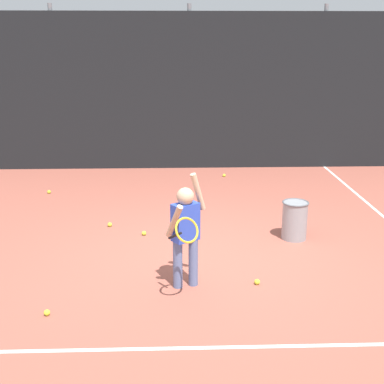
% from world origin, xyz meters
% --- Properties ---
extents(ground_plane, '(20.00, 20.00, 0.00)m').
position_xyz_m(ground_plane, '(0.00, 0.00, 0.00)').
color(ground_plane, '#9E5142').
extents(court_line_baseline, '(9.00, 0.05, 0.00)m').
position_xyz_m(court_line_baseline, '(0.00, -2.14, 0.00)').
color(court_line_baseline, white).
rests_on(court_line_baseline, ground).
extents(back_fence_windscreen, '(11.91, 0.08, 3.37)m').
position_xyz_m(back_fence_windscreen, '(0.00, 5.01, 1.68)').
color(back_fence_windscreen, black).
rests_on(back_fence_windscreen, ground).
extents(fence_post_1, '(0.09, 0.09, 3.52)m').
position_xyz_m(fence_post_1, '(-2.90, 5.07, 1.76)').
color(fence_post_1, slate).
rests_on(fence_post_1, ground).
extents(fence_post_2, '(0.09, 0.09, 3.52)m').
position_xyz_m(fence_post_2, '(0.00, 5.07, 1.76)').
color(fence_post_2, slate).
rests_on(fence_post_2, ground).
extents(fence_post_3, '(0.09, 0.09, 3.52)m').
position_xyz_m(fence_post_3, '(2.90, 5.07, 1.76)').
color(fence_post_3, slate).
rests_on(fence_post_3, ground).
extents(tennis_player, '(0.49, 0.84, 1.35)m').
position_xyz_m(tennis_player, '(-0.22, -0.88, 0.73)').
color(tennis_player, slate).
rests_on(tennis_player, ground).
extents(ball_hopper, '(0.38, 0.38, 0.56)m').
position_xyz_m(ball_hopper, '(1.39, 0.60, 0.29)').
color(ball_hopper, gray).
rests_on(ball_hopper, ground).
extents(tennis_ball_0, '(0.07, 0.07, 0.07)m').
position_xyz_m(tennis_ball_0, '(-0.80, 0.80, 0.03)').
color(tennis_ball_0, '#CCE033').
rests_on(tennis_ball_0, ground).
extents(tennis_ball_1, '(0.07, 0.07, 0.07)m').
position_xyz_m(tennis_ball_1, '(-2.72, 3.03, 0.03)').
color(tennis_ball_1, '#CCE033').
rests_on(tennis_ball_1, ground).
extents(tennis_ball_2, '(0.07, 0.07, 0.07)m').
position_xyz_m(tennis_ball_2, '(-1.70, -1.49, 0.03)').
color(tennis_ball_2, '#CCE033').
rests_on(tennis_ball_2, ground).
extents(tennis_ball_3, '(0.07, 0.07, 0.07)m').
position_xyz_m(tennis_ball_3, '(0.63, -0.85, 0.03)').
color(tennis_ball_3, '#CCE033').
rests_on(tennis_ball_3, ground).
extents(tennis_ball_4, '(0.07, 0.07, 0.07)m').
position_xyz_m(tennis_ball_4, '(-1.35, 1.19, 0.03)').
color(tennis_ball_4, '#CCE033').
rests_on(tennis_ball_4, ground).
extents(tennis_ball_5, '(0.07, 0.07, 0.07)m').
position_xyz_m(tennis_ball_5, '(0.71, 4.15, 0.03)').
color(tennis_ball_5, '#CCE033').
rests_on(tennis_ball_5, ground).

